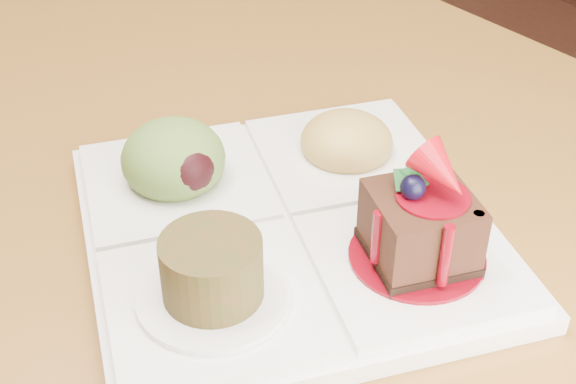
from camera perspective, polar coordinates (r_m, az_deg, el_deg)
sampler_plate at (r=0.48m, az=-0.29°, el=-1.40°), size 0.30×0.30×0.09m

